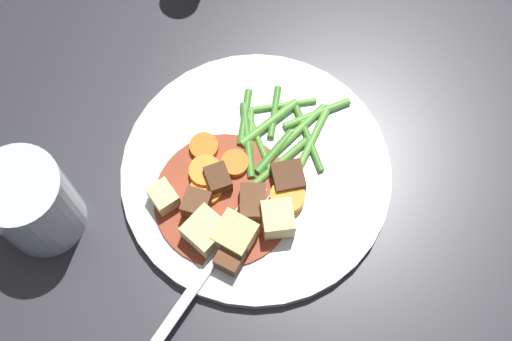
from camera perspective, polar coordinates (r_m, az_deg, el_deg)
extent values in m
plane|color=#2D2D33|center=(0.66, 0.00, -0.46)|extent=(3.00, 3.00, 0.00)
cylinder|color=white|center=(0.65, 0.00, -0.23)|extent=(0.26, 0.26, 0.01)
cylinder|color=#93381E|center=(0.63, -2.43, -2.72)|extent=(0.14, 0.14, 0.00)
cylinder|color=orange|center=(0.63, 2.62, -2.41)|extent=(0.05, 0.05, 0.01)
cylinder|color=orange|center=(0.65, -4.48, 2.00)|extent=(0.04, 0.04, 0.01)
cylinder|color=orange|center=(0.64, -1.83, 0.59)|extent=(0.03, 0.03, 0.01)
cylinder|color=orange|center=(0.64, -4.35, -0.15)|extent=(0.04, 0.04, 0.01)
cylinder|color=orange|center=(0.63, -4.30, -1.68)|extent=(0.04, 0.04, 0.01)
cube|color=#EAD68C|center=(0.61, 1.88, -4.23)|extent=(0.04, 0.04, 0.03)
cube|color=#EAD68C|center=(0.63, -7.95, -2.30)|extent=(0.03, 0.03, 0.02)
cube|color=#E5CC7A|center=(0.61, -1.83, -5.61)|extent=(0.04, 0.04, 0.03)
cube|color=#EAD68C|center=(0.61, -4.38, -5.24)|extent=(0.04, 0.03, 0.03)
cube|color=#56331E|center=(0.63, 2.78, -0.62)|extent=(0.04, 0.04, 0.02)
cube|color=brown|center=(0.62, -5.13, -2.97)|extent=(0.03, 0.03, 0.03)
cube|color=brown|center=(0.62, -0.26, -2.82)|extent=(0.04, 0.04, 0.02)
cube|color=#56331E|center=(0.63, -3.28, -0.77)|extent=(0.03, 0.03, 0.02)
cube|color=brown|center=(0.61, -2.22, -7.50)|extent=(0.03, 0.03, 0.02)
cylinder|color=#599E38|center=(0.64, 1.90, 0.53)|extent=(0.08, 0.01, 0.01)
cylinder|color=#66AD42|center=(0.66, 4.87, 2.64)|extent=(0.08, 0.04, 0.01)
cylinder|color=#66AD42|center=(0.67, 5.44, 4.77)|extent=(0.07, 0.03, 0.01)
cylinder|color=#66AD42|center=(0.67, 2.19, 5.61)|extent=(0.06, 0.05, 0.01)
cylinder|color=#4C8E33|center=(0.66, -0.97, 4.60)|extent=(0.05, 0.04, 0.01)
cylinder|color=#66AD42|center=(0.66, 3.70, 3.20)|extent=(0.08, 0.01, 0.01)
cylinder|color=#4C8E33|center=(0.66, 4.47, 2.96)|extent=(0.04, 0.07, 0.01)
cylinder|color=#4C8E33|center=(0.65, 1.69, 1.53)|extent=(0.06, 0.02, 0.01)
cylinder|color=#4C8E33|center=(0.67, 1.60, 5.05)|extent=(0.05, 0.04, 0.01)
cylinder|color=#599E38|center=(0.65, 0.12, 2.83)|extent=(0.04, 0.07, 0.01)
cylinder|color=#599E38|center=(0.66, -0.46, 3.03)|extent=(0.05, 0.05, 0.01)
cylinder|color=#66AD42|center=(0.66, 1.14, 4.13)|extent=(0.07, 0.01, 0.01)
cylinder|color=#4C8E33|center=(0.65, -0.73, 2.66)|extent=(0.06, 0.07, 0.01)
cube|color=silver|center=(0.61, -5.44, -10.15)|extent=(0.11, 0.03, 0.00)
cube|color=silver|center=(0.62, -1.90, -5.18)|extent=(0.02, 0.03, 0.00)
cylinder|color=silver|center=(0.63, 0.35, -3.44)|extent=(0.04, 0.01, 0.00)
cylinder|color=silver|center=(0.63, -0.13, -3.15)|extent=(0.04, 0.01, 0.00)
cylinder|color=silver|center=(0.63, -0.61, -2.85)|extent=(0.04, 0.01, 0.00)
cylinder|color=silver|center=(0.63, -1.08, -2.56)|extent=(0.04, 0.01, 0.00)
cylinder|color=silver|center=(0.63, -18.68, -2.69)|extent=(0.08, 0.08, 0.10)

